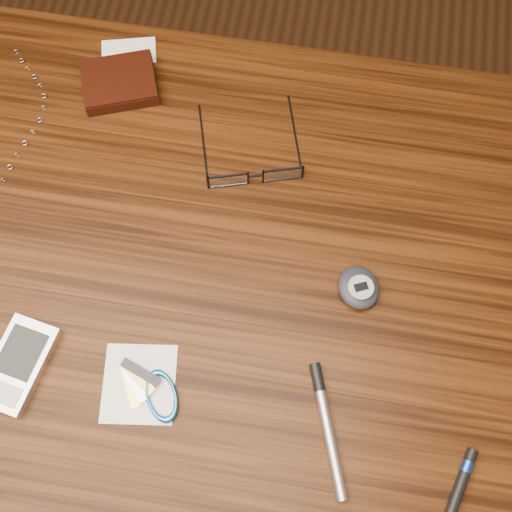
% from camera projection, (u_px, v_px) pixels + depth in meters
% --- Properties ---
extents(ground, '(3.80, 3.80, 0.00)m').
position_uv_depth(ground, '(237.00, 372.00, 1.53)').
color(ground, '#472814').
rests_on(ground, ground).
extents(desk, '(1.00, 0.70, 0.75)m').
position_uv_depth(desk, '(225.00, 282.00, 0.93)').
color(desk, '#371A08').
rests_on(desk, ground).
extents(wallet_and_card, '(0.13, 0.15, 0.02)m').
position_uv_depth(wallet_and_card, '(120.00, 82.00, 0.92)').
color(wallet_and_card, black).
rests_on(wallet_and_card, desk).
extents(eyeglasses, '(0.16, 0.17, 0.03)m').
position_uv_depth(eyeglasses, '(255.00, 173.00, 0.86)').
color(eyeglasses, black).
rests_on(eyeglasses, desk).
extents(pda_phone, '(0.08, 0.12, 0.02)m').
position_uv_depth(pda_phone, '(18.00, 365.00, 0.77)').
color(pda_phone, silver).
rests_on(pda_phone, desk).
extents(pedometer, '(0.07, 0.07, 0.02)m').
position_uv_depth(pedometer, '(359.00, 288.00, 0.81)').
color(pedometer, '#20232A').
rests_on(pedometer, desk).
extents(notepad_keys, '(0.12, 0.11, 0.01)m').
position_uv_depth(notepad_keys, '(150.00, 389.00, 0.77)').
color(notepad_keys, white).
rests_on(notepad_keys, desk).
extents(silver_pen, '(0.06, 0.15, 0.01)m').
position_uv_depth(silver_pen, '(326.00, 419.00, 0.75)').
color(silver_pen, '#B7B8BC').
rests_on(silver_pen, desk).
extents(black_blue_pen, '(0.04, 0.09, 0.01)m').
position_uv_depth(black_blue_pen, '(460.00, 486.00, 0.72)').
color(black_blue_pen, black).
rests_on(black_blue_pen, desk).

